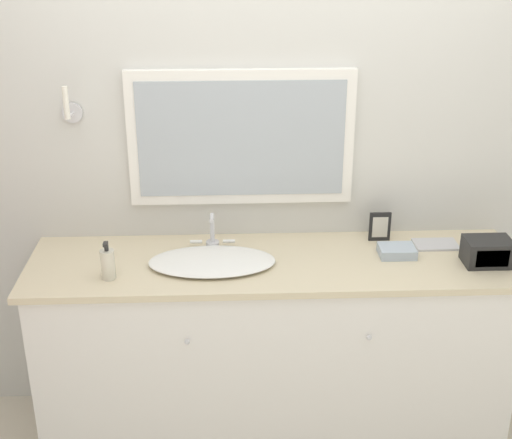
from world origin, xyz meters
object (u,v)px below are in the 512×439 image
soap_bottle (108,264)px  picture_frame (380,227)px  sink_basin (212,260)px  appliance_box (487,252)px

soap_bottle → picture_frame: soap_bottle is taller
picture_frame → sink_basin: bearing=-164.7°
soap_bottle → picture_frame: 1.25m
sink_basin → appliance_box: bearing=-2.1°
sink_basin → picture_frame: 0.81m
sink_basin → appliance_box: size_ratio=2.76×
appliance_box → picture_frame: (-0.42, 0.26, 0.01)m
soap_bottle → picture_frame: (1.21, 0.32, 0.00)m
soap_bottle → appliance_box: soap_bottle is taller
appliance_box → soap_bottle: bearing=-177.7°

